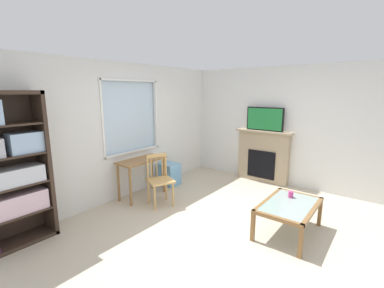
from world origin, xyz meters
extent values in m
cube|color=beige|center=(0.00, 0.00, -0.01)|extent=(5.93, 5.56, 0.02)
cube|color=silver|center=(0.00, 2.28, 0.41)|extent=(4.93, 0.12, 0.82)
cube|color=silver|center=(0.00, 2.28, 2.35)|extent=(4.93, 0.12, 0.30)
cube|color=silver|center=(-1.47, 2.28, 1.51)|extent=(2.00, 0.12, 1.38)
cube|color=silver|center=(1.64, 2.28, 1.51)|extent=(1.66, 0.12, 1.38)
cube|color=silver|center=(0.17, 2.29, 1.51)|extent=(1.28, 0.02, 1.38)
cube|color=white|center=(0.17, 2.22, 0.83)|extent=(1.34, 0.06, 0.03)
cube|color=white|center=(0.17, 2.22, 2.18)|extent=(1.34, 0.06, 0.03)
cube|color=white|center=(-0.46, 2.22, 1.51)|extent=(0.03, 0.06, 1.38)
cube|color=white|center=(0.81, 2.22, 1.51)|extent=(0.03, 0.06, 1.38)
cube|color=silver|center=(2.53, 0.00, 1.25)|extent=(0.12, 4.76, 2.50)
cube|color=#38281E|center=(-1.53, 2.03, 1.00)|extent=(0.05, 0.38, 2.00)
cube|color=#38281E|center=(-1.96, 2.03, 0.03)|extent=(0.90, 0.38, 0.05)
cube|color=#38281E|center=(-1.96, 2.21, 1.00)|extent=(0.90, 0.02, 2.00)
cube|color=#38281E|center=(-1.96, 2.03, 0.41)|extent=(0.85, 0.36, 0.02)
cube|color=#38281E|center=(-1.96, 2.03, 0.80)|extent=(0.85, 0.36, 0.02)
cube|color=#38281E|center=(-1.96, 2.03, 1.19)|extent=(0.85, 0.36, 0.02)
cube|color=#38281E|center=(-1.96, 2.03, 1.58)|extent=(0.85, 0.36, 0.02)
cube|color=beige|center=(-1.96, 2.02, 0.56)|extent=(0.74, 0.30, 0.26)
cube|color=silver|center=(-1.97, 2.02, 0.93)|extent=(0.76, 0.30, 0.22)
cube|color=#9EBCDB|center=(-1.75, 2.02, 1.34)|extent=(0.39, 0.27, 0.26)
cube|color=olive|center=(0.13, 1.93, 0.72)|extent=(0.94, 0.44, 0.03)
cylinder|color=olive|center=(-0.29, 1.76, 0.35)|extent=(0.04, 0.04, 0.70)
cylinder|color=olive|center=(0.55, 1.76, 0.35)|extent=(0.04, 0.04, 0.70)
cylinder|color=olive|center=(-0.29, 2.10, 0.35)|extent=(0.04, 0.04, 0.70)
cylinder|color=olive|center=(0.55, 2.10, 0.35)|extent=(0.04, 0.04, 0.70)
cube|color=tan|center=(0.06, 1.38, 0.45)|extent=(0.55, 0.54, 0.04)
cylinder|color=tan|center=(-0.16, 1.31, 0.22)|extent=(0.04, 0.04, 0.43)
cylinder|color=tan|center=(0.15, 1.17, 0.22)|extent=(0.04, 0.04, 0.43)
cylinder|color=tan|center=(-0.03, 1.60, 0.22)|extent=(0.04, 0.04, 0.43)
cylinder|color=tan|center=(0.28, 1.46, 0.22)|extent=(0.04, 0.04, 0.43)
cylinder|color=tan|center=(-0.03, 1.60, 0.68)|extent=(0.04, 0.04, 0.45)
cylinder|color=tan|center=(0.28, 1.46, 0.68)|extent=(0.04, 0.04, 0.45)
cube|color=tan|center=(0.13, 1.53, 0.87)|extent=(0.34, 0.18, 0.06)
cylinder|color=tan|center=(0.03, 1.57, 0.65)|extent=(0.02, 0.02, 0.35)
cylinder|color=tan|center=(0.13, 1.53, 0.65)|extent=(0.02, 0.02, 0.35)
cylinder|color=tan|center=(0.22, 1.48, 0.65)|extent=(0.02, 0.02, 0.35)
cube|color=#72ADDB|center=(0.93, 1.98, 0.24)|extent=(0.35, 0.40, 0.47)
cube|color=tan|center=(2.38, 0.47, 0.55)|extent=(0.18, 1.13, 1.11)
cube|color=black|center=(2.28, 0.47, 0.40)|extent=(0.03, 0.62, 0.61)
cube|color=tan|center=(2.36, 0.47, 1.13)|extent=(0.26, 1.23, 0.04)
cube|color=black|center=(2.36, 0.47, 1.40)|extent=(0.05, 0.81, 0.51)
cube|color=#237F3D|center=(2.33, 0.47, 1.40)|extent=(0.01, 0.76, 0.46)
cube|color=#8C9E99|center=(0.49, -0.71, 0.43)|extent=(0.95, 0.57, 0.02)
cube|color=brown|center=(0.49, -1.02, 0.42)|extent=(1.05, 0.05, 0.05)
cube|color=brown|center=(0.49, -0.40, 0.42)|extent=(1.05, 0.05, 0.05)
cube|color=brown|center=(0.00, -0.71, 0.42)|extent=(0.05, 0.67, 0.05)
cube|color=brown|center=(0.99, -0.71, 0.42)|extent=(0.05, 0.67, 0.05)
cube|color=brown|center=(0.00, -1.02, 0.20)|extent=(0.05, 0.05, 0.39)
cube|color=brown|center=(0.99, -1.02, 0.20)|extent=(0.05, 0.05, 0.39)
cube|color=brown|center=(0.00, -0.40, 0.20)|extent=(0.05, 0.05, 0.39)
cube|color=brown|center=(0.99, -0.40, 0.20)|extent=(0.05, 0.05, 0.39)
cylinder|color=#DB3D84|center=(0.73, -0.65, 0.49)|extent=(0.07, 0.07, 0.09)
camera|label=1|loc=(-3.04, -1.72, 1.98)|focal=24.48mm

